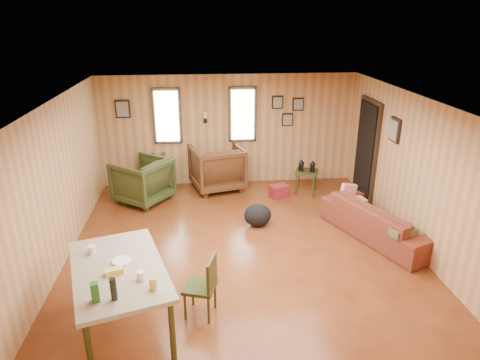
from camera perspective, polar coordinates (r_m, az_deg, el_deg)
The scene contains 11 objects.
room at distance 6.76m, azimuth 1.53°, elevation 0.89°, with size 5.54×6.04×2.44m.
sofa at distance 7.56m, azimuth 18.26°, elevation -4.44°, with size 2.12×0.62×0.83m, color maroon.
recliner_brown at distance 9.18m, azimuth -3.10°, elevation 1.96°, with size 1.02×0.96×1.05m, color #522F18.
recliner_green at distance 8.76m, azimuth -12.91°, elevation 0.18°, with size 0.95×0.89×0.97m, color #313C1B.
end_table at distance 9.53m, azimuth -10.75°, elevation 1.71°, with size 0.67×0.62×0.76m.
side_table at distance 9.09m, azimuth 8.87°, elevation 1.30°, with size 0.59×0.59×0.73m.
cooler at distance 8.90m, azimuth 5.23°, elevation -1.50°, with size 0.42×0.36×0.25m.
backpack at distance 7.65m, azimuth 2.36°, elevation -4.70°, with size 0.50×0.38×0.42m.
sofa_pillows at distance 7.43m, azimuth 17.51°, elevation -4.09°, with size 0.77×1.66×0.34m.
dining_table at distance 5.20m, azimuth -15.86°, elevation -11.98°, with size 1.45×1.89×1.09m.
dining_chair at distance 5.43m, azimuth -4.74°, elevation -13.58°, with size 0.47×0.47×0.82m.
Camera 1 is at (-0.61, -6.01, 3.55)m, focal length 32.00 mm.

